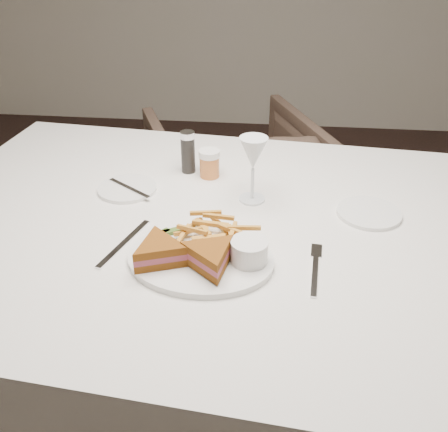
% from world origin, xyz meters
% --- Properties ---
extents(ground, '(5.00, 5.00, 0.00)m').
position_xyz_m(ground, '(0.00, 0.00, 0.00)').
color(ground, black).
rests_on(ground, ground).
extents(table, '(1.70, 1.22, 0.75)m').
position_xyz_m(table, '(-0.38, -0.12, 0.38)').
color(table, silver).
rests_on(table, ground).
extents(chair_far, '(0.89, 0.86, 0.71)m').
position_xyz_m(chair_far, '(-0.44, 0.87, 0.35)').
color(chair_far, '#4D3A2F').
rests_on(chair_far, ground).
extents(table_setting, '(0.80, 0.64, 0.18)m').
position_xyz_m(table_setting, '(-0.40, -0.18, 0.79)').
color(table_setting, white).
rests_on(table_setting, table).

